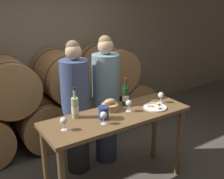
# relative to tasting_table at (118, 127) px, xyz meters

# --- Properties ---
(stone_wall_back) EXTENTS (10.00, 0.12, 3.20)m
(stone_wall_back) POSITION_rel_tasting_table_xyz_m (0.00, 2.05, 0.82)
(stone_wall_back) COLOR #7F705B
(stone_wall_back) RESTS_ON ground_plane
(barrel_stack) EXTENTS (3.18, 0.88, 1.39)m
(barrel_stack) POSITION_rel_tasting_table_xyz_m (0.00, 1.49, -0.14)
(barrel_stack) COLOR #9E7042
(barrel_stack) RESTS_ON ground_plane
(tasting_table) EXTENTS (1.65, 0.57, 0.93)m
(tasting_table) POSITION_rel_tasting_table_xyz_m (0.00, 0.00, 0.00)
(tasting_table) COLOR brown
(tasting_table) RESTS_ON ground_plane
(person_left) EXTENTS (0.34, 0.34, 1.68)m
(person_left) POSITION_rel_tasting_table_xyz_m (-0.23, 0.56, 0.07)
(person_left) COLOR #232326
(person_left) RESTS_ON ground_plane
(person_right) EXTENTS (0.35, 0.35, 1.70)m
(person_right) POSITION_rel_tasting_table_xyz_m (0.20, 0.56, 0.08)
(person_right) COLOR #2D334C
(person_right) RESTS_ON ground_plane
(wine_bottle_red) EXTENTS (0.08, 0.08, 0.33)m
(wine_bottle_red) POSITION_rel_tasting_table_xyz_m (0.22, 0.17, 0.26)
(wine_bottle_red) COLOR #193819
(wine_bottle_red) RESTS_ON tasting_table
(wine_bottle_white) EXTENTS (0.08, 0.08, 0.33)m
(wine_bottle_white) POSITION_rel_tasting_table_xyz_m (-0.42, 0.18, 0.26)
(wine_bottle_white) COLOR #ADBC7F
(wine_bottle_white) RESTS_ON tasting_table
(blue_crock) EXTENTS (0.11, 0.11, 0.14)m
(blue_crock) POSITION_rel_tasting_table_xyz_m (-0.19, -0.01, 0.22)
(blue_crock) COLOR navy
(blue_crock) RESTS_ON tasting_table
(bread_basket) EXTENTS (0.19, 0.19, 0.13)m
(bread_basket) POSITION_rel_tasting_table_xyz_m (-0.01, 0.15, 0.20)
(bread_basket) COLOR tan
(bread_basket) RESTS_ON tasting_table
(cheese_plate) EXTENTS (0.26, 0.26, 0.04)m
(cheese_plate) POSITION_rel_tasting_table_xyz_m (0.46, -0.09, 0.16)
(cheese_plate) COLOR white
(cheese_plate) RESTS_ON tasting_table
(wine_glass_far_left) EXTENTS (0.07, 0.07, 0.13)m
(wine_glass_far_left) POSITION_rel_tasting_table_xyz_m (-0.63, -0.02, 0.24)
(wine_glass_far_left) COLOR white
(wine_glass_far_left) RESTS_ON tasting_table
(wine_glass_left) EXTENTS (0.07, 0.07, 0.13)m
(wine_glass_left) POSITION_rel_tasting_table_xyz_m (-0.25, -0.11, 0.24)
(wine_glass_left) COLOR white
(wine_glass_left) RESTS_ON tasting_table
(wine_glass_center) EXTENTS (0.07, 0.07, 0.13)m
(wine_glass_center) POSITION_rel_tasting_table_xyz_m (0.15, -0.00, 0.24)
(wine_glass_center) COLOR white
(wine_glass_center) RESTS_ON tasting_table
(wine_glass_right) EXTENTS (0.07, 0.07, 0.13)m
(wine_glass_right) POSITION_rel_tasting_table_xyz_m (0.62, -0.00, 0.24)
(wine_glass_right) COLOR white
(wine_glass_right) RESTS_ON tasting_table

